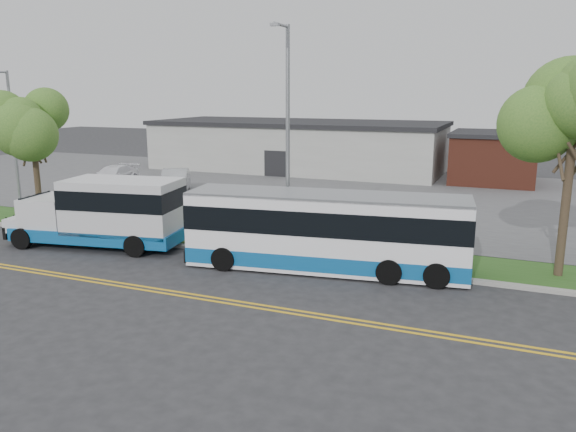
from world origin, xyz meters
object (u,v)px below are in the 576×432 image
at_px(parked_car_a, 175,181).
at_px(shuttle_bus, 107,211).
at_px(tree_east, 576,111).
at_px(streetlight_near, 287,131).
at_px(streetlight_far, 12,133).
at_px(transit_bus, 326,232).
at_px(pedestrian, 144,216).
at_px(tree_west, 32,125).
at_px(parked_car_b, 113,176).

bearing_deg(parked_car_a, shuttle_bus, -97.29).
height_order(tree_east, streetlight_near, streetlight_near).
xyz_separation_m(streetlight_far, parked_car_a, (6.72, 7.00, -3.57)).
bearing_deg(shuttle_bus, transit_bus, -6.32).
height_order(streetlight_near, transit_bus, streetlight_near).
bearing_deg(transit_bus, pedestrian, 164.44).
bearing_deg(parked_car_a, streetlight_far, -161.75).
bearing_deg(pedestrian, tree_west, -21.09).
xyz_separation_m(transit_bus, pedestrian, (-9.58, 1.30, -0.48)).
distance_m(pedestrian, parked_car_b, 15.91).
bearing_deg(parked_car_a, streetlight_near, -66.16).
xyz_separation_m(pedestrian, parked_car_a, (-5.22, 10.51, -0.15)).
height_order(streetlight_far, parked_car_a, streetlight_far).
relative_size(tree_west, parked_car_b, 1.39).
bearing_deg(parked_car_b, parked_car_a, -13.44).
distance_m(shuttle_bus, parked_car_b, 16.96).
height_order(streetlight_near, parked_car_b, streetlight_near).
height_order(tree_west, streetlight_near, streetlight_near).
bearing_deg(transit_bus, streetlight_near, 131.94).
bearing_deg(shuttle_bus, streetlight_far, 145.11).
bearing_deg(tree_east, pedestrian, -176.52).
relative_size(tree_west, streetlight_far, 0.86).
bearing_deg(tree_west, transit_bus, -8.45).
height_order(tree_west, parked_car_b, tree_west).
distance_m(tree_east, parked_car_b, 31.44).
xyz_separation_m(tree_east, pedestrian, (-18.06, -1.10, -5.15)).
xyz_separation_m(tree_east, streetlight_near, (-11.00, -0.27, -0.97)).
xyz_separation_m(shuttle_bus, transit_bus, (10.14, 0.57, -0.12)).
xyz_separation_m(tree_east, streetlight_far, (-30.00, 2.42, -1.73)).
bearing_deg(tree_west, parked_car_b, 107.87).
bearing_deg(parked_car_b, transit_bus, -36.95).
bearing_deg(pedestrian, transit_bus, 160.48).
distance_m(streetlight_far, transit_bus, 22.24).
relative_size(tree_east, parked_car_b, 1.68).
height_order(streetlight_far, transit_bus, streetlight_far).
height_order(streetlight_near, pedestrian, streetlight_near).
height_order(tree_east, streetlight_far, tree_east).
bearing_deg(pedestrian, parked_car_b, -57.20).
bearing_deg(shuttle_bus, pedestrian, 63.86).
bearing_deg(parked_car_b, streetlight_near, -35.56).
xyz_separation_m(shuttle_bus, parked_car_a, (-4.66, 12.38, -0.75)).
relative_size(transit_bus, pedestrian, 5.84).
bearing_deg(streetlight_far, pedestrian, -16.41).
relative_size(tree_west, parked_car_a, 1.41).
bearing_deg(tree_east, shuttle_bus, -170.93).
height_order(tree_west, pedestrian, tree_west).
xyz_separation_m(streetlight_near, parked_car_a, (-12.28, 9.68, -4.33)).
bearing_deg(tree_east, streetlight_near, -178.58).
bearing_deg(tree_east, tree_west, 179.56).
xyz_separation_m(streetlight_near, transit_bus, (2.52, -2.13, -3.70)).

